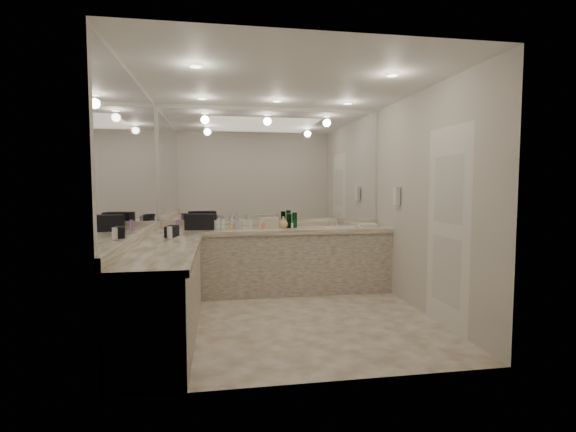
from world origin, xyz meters
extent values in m
plane|color=beige|center=(0.00, 0.00, 0.00)|extent=(3.20, 3.20, 0.00)
plane|color=white|center=(0.00, 0.00, 2.60)|extent=(3.20, 3.20, 0.00)
cube|color=beige|center=(0.00, 1.50, 1.30)|extent=(3.20, 0.02, 2.60)
cube|color=beige|center=(-1.60, 0.00, 1.30)|extent=(0.02, 3.00, 2.60)
cube|color=beige|center=(1.60, 0.00, 1.30)|extent=(0.02, 3.00, 2.60)
cube|color=beige|center=(0.00, 1.20, 0.42)|extent=(3.20, 0.60, 0.84)
cube|color=#EDE3CD|center=(0.00, 1.19, 0.87)|extent=(3.20, 0.64, 0.06)
cube|color=beige|center=(-1.30, -0.30, 0.42)|extent=(0.60, 2.40, 0.84)
cube|color=#EDE3CD|center=(-1.29, -0.30, 0.87)|extent=(0.64, 2.42, 0.06)
cube|color=#EDE3CD|center=(0.00, 1.48, 0.95)|extent=(3.20, 0.04, 0.10)
cube|color=#EDE3CD|center=(-1.58, 0.00, 0.95)|extent=(0.04, 3.00, 0.10)
cube|color=white|center=(0.00, 1.49, 1.77)|extent=(3.12, 0.01, 1.55)
cube|color=white|center=(-1.59, 0.00, 1.77)|extent=(0.01, 2.92, 1.55)
cylinder|color=white|center=(0.95, 1.20, 0.90)|extent=(0.44, 0.44, 0.03)
cube|color=silver|center=(0.95, 1.41, 0.97)|extent=(0.24, 0.16, 0.14)
cube|color=white|center=(1.56, 0.70, 1.35)|extent=(0.06, 0.10, 0.24)
cube|color=white|center=(1.59, -0.50, 1.05)|extent=(0.02, 0.82, 2.10)
cube|color=black|center=(-1.00, 1.21, 1.01)|extent=(0.42, 0.30, 0.22)
cube|color=black|center=(-1.30, 0.47, 0.96)|extent=(0.15, 0.25, 0.13)
cube|color=beige|center=(-0.09, 1.23, 0.98)|extent=(0.28, 0.19, 0.15)
cube|color=white|center=(1.35, 1.22, 0.92)|extent=(0.26, 0.18, 0.04)
cylinder|color=white|center=(-1.30, 0.25, 0.97)|extent=(0.06, 0.06, 0.13)
imported|color=white|center=(-0.58, 1.26, 0.99)|extent=(0.08, 0.08, 0.18)
imported|color=#B8AFCA|center=(-0.50, 1.22, 0.99)|extent=(0.11, 0.11, 0.18)
imported|color=#E7B57D|center=(0.12, 1.19, 0.98)|extent=(0.17, 0.17, 0.16)
cylinder|color=#0C4928|center=(0.21, 1.22, 1.00)|extent=(0.07, 0.07, 0.20)
cylinder|color=#0C4928|center=(0.21, 1.24, 0.99)|extent=(0.06, 0.06, 0.19)
cylinder|color=#0C4928|center=(0.29, 1.22, 1.01)|extent=(0.07, 0.07, 0.21)
cylinder|color=silver|center=(-0.71, 1.17, 0.97)|extent=(0.06, 0.06, 0.13)
cylinder|color=white|center=(-0.77, 1.17, 0.97)|extent=(0.05, 0.05, 0.15)
cylinder|color=white|center=(0.24, 1.21, 0.94)|extent=(0.04, 0.04, 0.07)
cylinder|color=silver|center=(-0.93, 1.22, 0.94)|extent=(0.05, 0.05, 0.08)
cylinder|color=silver|center=(-0.34, 1.12, 0.97)|extent=(0.04, 0.04, 0.14)
cylinder|color=silver|center=(-0.81, 1.14, 0.96)|extent=(0.06, 0.06, 0.13)
cylinder|color=#E57F66|center=(-0.17, 1.15, 0.94)|extent=(0.06, 0.06, 0.08)
cylinder|color=#E0B28C|center=(-0.60, 1.16, 0.93)|extent=(0.05, 0.05, 0.07)
cylinder|color=#9966B2|center=(-1.30, 1.14, 0.97)|extent=(0.05, 0.05, 0.15)
camera|label=1|loc=(-0.76, -4.48, 1.50)|focal=26.00mm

